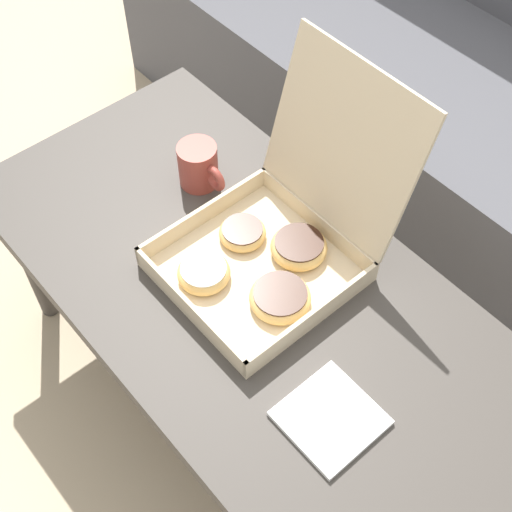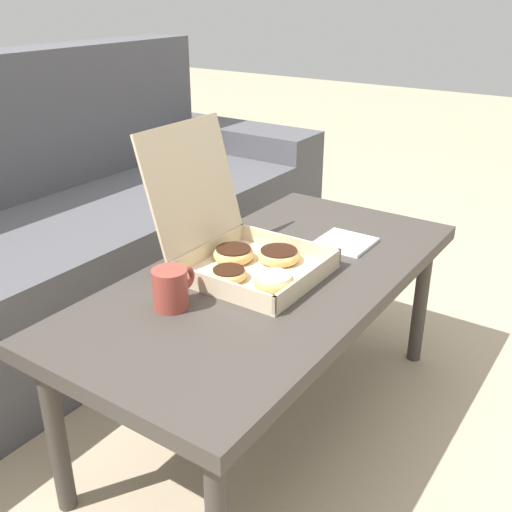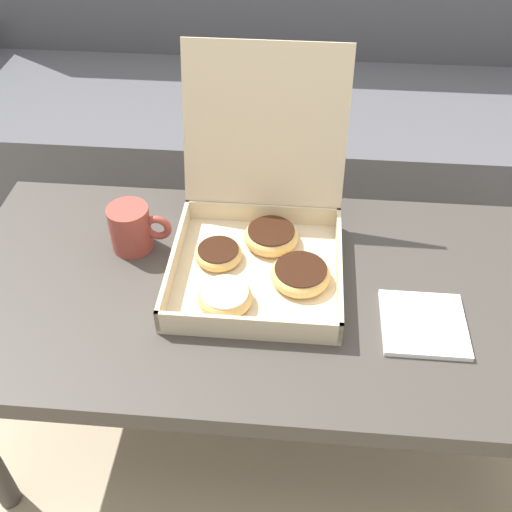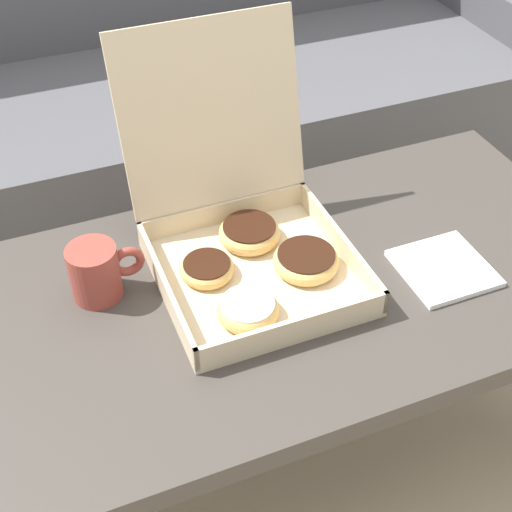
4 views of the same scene
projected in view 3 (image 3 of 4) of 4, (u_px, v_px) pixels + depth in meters
The scene contains 6 objects.
ground_plane at pixel (269, 375), 1.53m from camera, with size 12.00×12.00×0.00m, color tan.
couch at pixel (287, 113), 1.89m from camera, with size 2.40×0.76×0.94m.
coffee_table at pixel (266, 304), 1.14m from camera, with size 1.18×0.58×0.47m.
pastry_box at pixel (260, 236), 1.13m from camera, with size 0.32×0.40×0.36m.
coffee_mug at pixel (132, 228), 1.17m from camera, with size 0.12×0.08×0.09m.
napkin_stack at pixel (423, 324), 1.04m from camera, with size 0.15×0.15×0.01m.
Camera 3 is at (0.05, -0.92, 1.26)m, focal length 42.00 mm.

